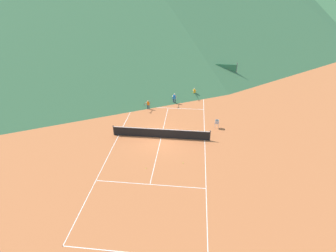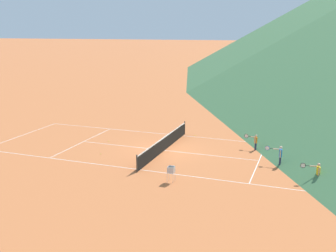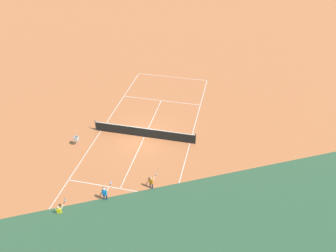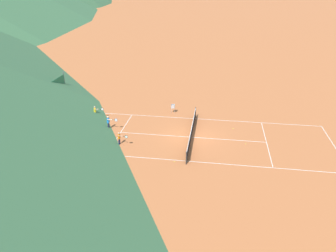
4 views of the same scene
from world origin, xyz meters
The scene contains 10 objects.
ground_plane centered at (0.00, 0.00, 0.00)m, with size 600.00×600.00×0.00m, color #BC6638.
court_line_markings centered at (0.00, 0.00, 0.00)m, with size 8.25×23.85×0.01m.
tennis_net centered at (0.00, 0.00, 0.50)m, with size 9.18×0.08×1.06m.
player_far_service centered at (2.91, 9.78, 0.70)m, with size 0.40×1.03×1.19m.
player_far_baseline centered at (0.59, 7.66, 0.74)m, with size 0.43×1.04×1.26m.
player_near_baseline centered at (-2.24, 5.81, 0.65)m, with size 0.46×0.92×1.10m.
tennis_ball_by_net_right centered at (2.29, -3.67, 0.03)m, with size 0.07×0.07×0.07m, color #CCE033.
tennis_ball_mid_court centered at (-0.61, -4.64, 0.03)m, with size 0.07×0.07×0.07m, color #CCE033.
tennis_ball_far_corner centered at (-4.39, 0.91, 0.03)m, with size 0.07×0.07×0.07m, color #CCE033.
ball_hopper centered at (5.30, 2.38, 0.66)m, with size 0.36×0.36×0.89m.
Camera 2 is at (24.16, 9.05, 8.04)m, focal length 42.00 mm.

